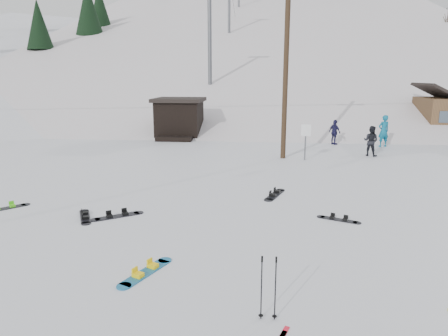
{
  "coord_description": "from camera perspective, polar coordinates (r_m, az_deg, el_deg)",
  "views": [
    {
      "loc": [
        0.94,
        -6.94,
        4.22
      ],
      "look_at": [
        -0.27,
        5.26,
        1.4
      ],
      "focal_mm": 32.0,
      "sensor_mm": 36.0,
      "label": 1
    }
  ],
  "objects": [
    {
      "name": "ground",
      "position": [
        8.17,
        -1.83,
        -18.14
      ],
      "size": [
        200.0,
        200.0,
        0.0
      ],
      "primitive_type": "plane",
      "color": "silver",
      "rests_on": "ground"
    },
    {
      "name": "ski_slope",
      "position": [
        64.03,
        4.63,
        -1.77
      ],
      "size": [
        60.0,
        85.24,
        65.97
      ],
      "primitive_type": "cube",
      "rotation": [
        0.31,
        0.0,
        0.0
      ],
      "color": "silver",
      "rests_on": "ground"
    },
    {
      "name": "ridge_left",
      "position": [
        67.92,
        -27.49,
        -1.5
      ],
      "size": [
        47.54,
        95.03,
        58.38
      ],
      "primitive_type": "cube",
      "rotation": [
        0.23,
        0.07,
        0.14
      ],
      "color": "silver",
      "rests_on": "ground"
    },
    {
      "name": "treeline_crest",
      "position": [
        93.04,
        5.16,
        10.29
      ],
      "size": [
        50.0,
        6.0,
        10.0
      ],
      "primitive_type": null,
      "color": "black",
      "rests_on": "ski_slope"
    },
    {
      "name": "utility_pole",
      "position": [
        20.97,
        8.83,
        14.06
      ],
      "size": [
        2.0,
        0.26,
        9.0
      ],
      "color": "#3A2819",
      "rests_on": "ground"
    },
    {
      "name": "trail_sign",
      "position": [
        20.83,
        11.6,
        4.56
      ],
      "size": [
        0.5,
        0.09,
        1.85
      ],
      "color": "#595B60",
      "rests_on": "ground"
    },
    {
      "name": "lift_hut",
      "position": [
        28.64,
        -6.38,
        7.15
      ],
      "size": [
        3.4,
        4.1,
        2.75
      ],
      "color": "black",
      "rests_on": "ground"
    },
    {
      "name": "lift_tower_near",
      "position": [
        37.44,
        -2.05,
        18.51
      ],
      "size": [
        2.2,
        0.36,
        8.0
      ],
      "color": "#595B60",
      "rests_on": "ski_slope"
    },
    {
      "name": "hero_snowboard",
      "position": [
        9.21,
        -11.13,
        -14.35
      ],
      "size": [
        0.86,
        1.55,
        0.12
      ],
      "rotation": [
        0.0,
        0.0,
        1.15
      ],
      "color": "#196EA3",
      "rests_on": "ground"
    },
    {
      "name": "ski_poles",
      "position": [
        7.32,
        6.36,
        -16.6
      ],
      "size": [
        0.33,
        0.09,
        1.2
      ],
      "color": "black",
      "rests_on": "ground"
    },
    {
      "name": "board_scatter_a",
      "position": [
        12.8,
        -14.99,
        -6.6
      ],
      "size": [
        1.41,
        1.06,
        0.11
      ],
      "rotation": [
        0.0,
        0.0,
        0.6
      ],
      "color": "black",
      "rests_on": "ground"
    },
    {
      "name": "board_scatter_b",
      "position": [
        13.04,
        -19.24,
        -6.55
      ],
      "size": [
        0.83,
        1.36,
        0.1
      ],
      "rotation": [
        0.0,
        0.0,
        2.04
      ],
      "color": "black",
      "rests_on": "ground"
    },
    {
      "name": "board_scatter_c",
      "position": [
        14.91,
        -28.82,
        -5.03
      ],
      "size": [
        1.14,
        1.19,
        0.11
      ],
      "rotation": [
        0.0,
        0.0,
        0.81
      ],
      "color": "black",
      "rests_on": "ground"
    },
    {
      "name": "board_scatter_d",
      "position": [
        12.58,
        16.06,
        -7.05
      ],
      "size": [
        1.24,
        0.67,
        0.09
      ],
      "rotation": [
        0.0,
        0.0,
        -0.4
      ],
      "color": "black",
      "rests_on": "ground"
    },
    {
      "name": "board_scatter_f",
      "position": [
        14.65,
        7.27,
        -3.76
      ],
      "size": [
        0.79,
        1.62,
        0.12
      ],
      "rotation": [
        0.0,
        0.0,
        1.23
      ],
      "color": "black",
      "rests_on": "ground"
    },
    {
      "name": "skier_teal",
      "position": [
        26.35,
        21.83,
        4.94
      ],
      "size": [
        0.82,
        0.67,
        1.94
      ],
      "primitive_type": "imported",
      "rotation": [
        0.0,
        0.0,
        3.48
      ],
      "color": "#0C6080",
      "rests_on": "ground"
    },
    {
      "name": "skier_dark",
      "position": [
        23.0,
        20.24,
        3.64
      ],
      "size": [
        1.0,
        0.95,
        1.63
      ],
      "primitive_type": "imported",
      "rotation": [
        0.0,
        0.0,
        2.57
      ],
      "color": "black",
      "rests_on": "ground"
    },
    {
      "name": "skier_pink",
      "position": [
        32.76,
        28.84,
        5.4
      ],
      "size": [
        1.18,
        0.84,
        1.65
      ],
      "primitive_type": "imported",
      "rotation": [
        0.0,
        0.0,
        3.37
      ],
      "color": "#D14963",
      "rests_on": "ground"
    },
    {
      "name": "skier_navy",
      "position": [
        26.19,
        15.52,
        4.95
      ],
      "size": [
        0.85,
        0.97,
        1.57
      ],
      "primitive_type": "imported",
      "rotation": [
        0.0,
        0.0,
        2.2
      ],
      "color": "#1B193F",
      "rests_on": "ground"
    }
  ]
}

